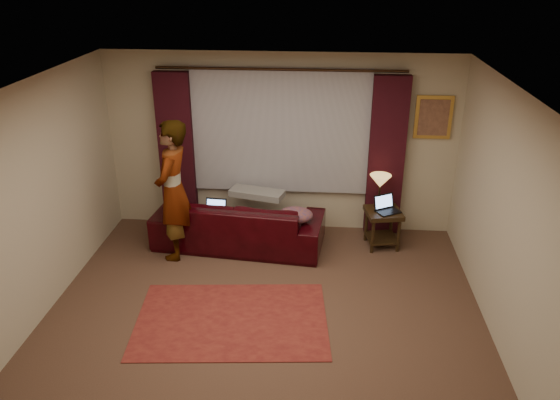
% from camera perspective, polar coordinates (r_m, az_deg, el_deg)
% --- Properties ---
extents(floor, '(5.00, 5.00, 0.01)m').
position_cam_1_polar(floor, '(6.25, -1.89, -12.97)').
color(floor, '#523729').
rests_on(floor, ground).
extents(ceiling, '(5.00, 5.00, 0.02)m').
position_cam_1_polar(ceiling, '(5.12, -2.28, 10.99)').
color(ceiling, silver).
rests_on(ceiling, ground).
extents(wall_back, '(5.00, 0.02, 2.60)m').
position_cam_1_polar(wall_back, '(7.87, 0.07, 5.88)').
color(wall_back, '#BEB294').
rests_on(wall_back, ground).
extents(wall_left, '(0.02, 5.00, 2.60)m').
position_cam_1_polar(wall_left, '(6.34, -25.11, -1.13)').
color(wall_left, '#BEB294').
rests_on(wall_left, ground).
extents(wall_right, '(0.02, 5.00, 2.60)m').
position_cam_1_polar(wall_right, '(5.84, 23.14, -2.91)').
color(wall_right, '#BEB294').
rests_on(wall_right, ground).
extents(sheer_curtain, '(2.50, 0.05, 1.80)m').
position_cam_1_polar(sheer_curtain, '(7.75, 0.03, 7.15)').
color(sheer_curtain, '#9D9DA4').
rests_on(sheer_curtain, wall_back).
extents(drape_left, '(0.50, 0.14, 2.30)m').
position_cam_1_polar(drape_left, '(8.06, -10.73, 5.01)').
color(drape_left, black).
rests_on(drape_left, floor).
extents(drape_right, '(0.50, 0.14, 2.30)m').
position_cam_1_polar(drape_right, '(7.83, 11.04, 4.40)').
color(drape_right, black).
rests_on(drape_right, floor).
extents(curtain_rod, '(0.04, 0.04, 3.40)m').
position_cam_1_polar(curtain_rod, '(7.49, 0.00, 13.49)').
color(curtain_rod, black).
rests_on(curtain_rod, wall_back).
extents(picture_frame, '(0.50, 0.04, 0.60)m').
position_cam_1_polar(picture_frame, '(7.83, 15.73, 8.32)').
color(picture_frame, gold).
rests_on(picture_frame, wall_back).
extents(sofa, '(2.44, 1.24, 0.95)m').
position_cam_1_polar(sofa, '(7.62, -4.35, -1.50)').
color(sofa, black).
rests_on(sofa, floor).
extents(throw_blanket, '(0.81, 0.48, 0.09)m').
position_cam_1_polar(throw_blanket, '(7.64, -2.45, 2.47)').
color(throw_blanket, gray).
rests_on(throw_blanket, sofa).
extents(clothing_pile, '(0.57, 0.51, 0.20)m').
position_cam_1_polar(clothing_pile, '(7.33, 1.62, -1.65)').
color(clothing_pile, brown).
rests_on(clothing_pile, sofa).
extents(laptop_sofa, '(0.32, 0.35, 0.21)m').
position_cam_1_polar(laptop_sofa, '(7.55, -6.91, -0.97)').
color(laptop_sofa, black).
rests_on(laptop_sofa, sofa).
extents(area_rug, '(2.26, 1.62, 0.01)m').
position_cam_1_polar(area_rug, '(6.34, -5.06, -12.35)').
color(area_rug, maroon).
rests_on(area_rug, floor).
extents(end_table, '(0.55, 0.55, 0.55)m').
position_cam_1_polar(end_table, '(7.79, 10.63, -2.93)').
color(end_table, black).
rests_on(end_table, floor).
extents(tiffany_lamp, '(0.33, 0.33, 0.47)m').
position_cam_1_polar(tiffany_lamp, '(7.69, 10.36, 0.93)').
color(tiffany_lamp, '#999147').
rests_on(tiffany_lamp, end_table).
extents(laptop_table, '(0.43, 0.44, 0.22)m').
position_cam_1_polar(laptop_table, '(7.60, 11.28, -0.49)').
color(laptop_table, black).
rests_on(laptop_table, end_table).
extents(person, '(0.60, 0.60, 1.90)m').
position_cam_1_polar(person, '(7.28, -11.09, 0.96)').
color(person, gray).
rests_on(person, floor).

